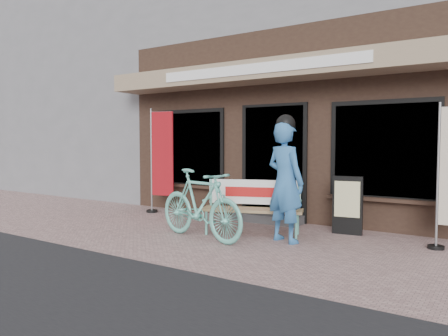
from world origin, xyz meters
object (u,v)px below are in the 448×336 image
Objects in this scene: bench at (253,202)px; bicycle at (200,204)px; person at (285,180)px; nobori_red at (161,159)px; menu_stand at (348,205)px.

bicycle is at bearing -141.44° from bench.
nobori_red is at bearing -178.28° from person.
bench is 1.52m from menu_stand.
person is at bearing -128.58° from menu_stand.
menu_stand is (3.92, 0.07, -0.64)m from nobori_red.
menu_stand is (0.62, 1.02, -0.45)m from person.
bench is 0.92× the size of bicycle.
bicycle is at bearing -145.87° from menu_stand.
nobori_red is at bearing 66.63° from bicycle.
bicycle reaches higher than menu_stand.
nobori_red reaches higher than bench.
menu_stand is (1.77, 1.58, -0.05)m from bicycle.
bicycle is 0.82× the size of nobori_red.
person is 1.06× the size of bicycle.
bicycle is at bearing -46.62° from nobori_red.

